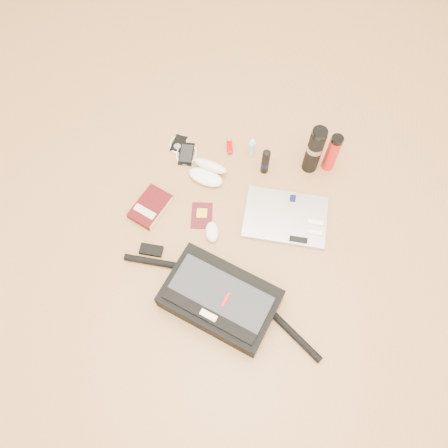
# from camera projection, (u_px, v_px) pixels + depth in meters

# --- Properties ---
(ground) EXTENTS (4.00, 4.00, 0.00)m
(ground) POSITION_uv_depth(u_px,v_px,m) (231.00, 239.00, 1.97)
(ground) COLOR #A37444
(ground) RESTS_ON ground
(messenger_bag) EXTENTS (0.90, 0.41, 0.13)m
(messenger_bag) POSITION_uv_depth(u_px,v_px,m) (220.00, 299.00, 1.80)
(messenger_bag) COLOR black
(messenger_bag) RESTS_ON ground
(laptop) EXTENTS (0.38, 0.26, 0.04)m
(laptop) POSITION_uv_depth(u_px,v_px,m) (286.00, 218.00, 2.00)
(laptop) COLOR #B6B6B8
(laptop) RESTS_ON ground
(book) EXTENTS (0.19, 0.23, 0.04)m
(book) POSITION_uv_depth(u_px,v_px,m) (151.00, 207.00, 2.02)
(book) COLOR #41080B
(book) RESTS_ON ground
(passport) EXTENTS (0.11, 0.15, 0.01)m
(passport) POSITION_uv_depth(u_px,v_px,m) (202.00, 215.00, 2.02)
(passport) COLOR #480C15
(passport) RESTS_ON ground
(mouse) EXTENTS (0.08, 0.11, 0.03)m
(mouse) POSITION_uv_depth(u_px,v_px,m) (212.00, 232.00, 1.97)
(mouse) COLOR white
(mouse) RESTS_ON ground
(sunglasses_case) EXTENTS (0.20, 0.18, 0.10)m
(sunglasses_case) POSITION_uv_depth(u_px,v_px,m) (208.00, 172.00, 2.08)
(sunglasses_case) COLOR white
(sunglasses_case) RESTS_ON ground
(ipod) EXTENTS (0.10, 0.11, 0.01)m
(ipod) POSITION_uv_depth(u_px,v_px,m) (179.00, 144.00, 2.18)
(ipod) COLOR black
(ipod) RESTS_ON ground
(phone) EXTENTS (0.11, 0.13, 0.01)m
(phone) POSITION_uv_depth(u_px,v_px,m) (186.00, 154.00, 2.16)
(phone) COLOR black
(phone) RESTS_ON ground
(inhaler) EXTENTS (0.04, 0.10, 0.02)m
(inhaler) POSITION_uv_depth(u_px,v_px,m) (230.00, 146.00, 2.17)
(inhaler) COLOR #A90003
(inhaler) RESTS_ON ground
(spray_bottle) EXTENTS (0.04, 0.04, 0.12)m
(spray_bottle) POSITION_uv_depth(u_px,v_px,m) (252.00, 148.00, 2.12)
(spray_bottle) COLOR #9CC4D5
(spray_bottle) RESTS_ON ground
(aerosol_can) EXTENTS (0.04, 0.04, 0.16)m
(aerosol_can) POSITION_uv_depth(u_px,v_px,m) (265.00, 162.00, 2.05)
(aerosol_can) COLOR black
(aerosol_can) RESTS_ON ground
(thermos_black) EXTENTS (0.09, 0.09, 0.28)m
(thermos_black) POSITION_uv_depth(u_px,v_px,m) (314.00, 150.00, 2.00)
(thermos_black) COLOR black
(thermos_black) RESTS_ON ground
(thermos_red) EXTENTS (0.07, 0.07, 0.23)m
(thermos_red) POSITION_uv_depth(u_px,v_px,m) (332.00, 153.00, 2.03)
(thermos_red) COLOR red
(thermos_red) RESTS_ON ground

